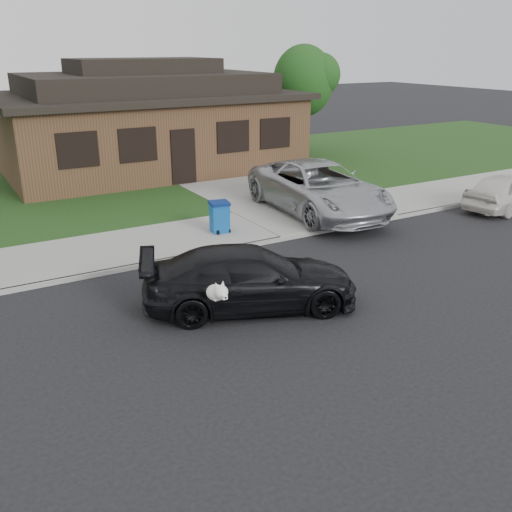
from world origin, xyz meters
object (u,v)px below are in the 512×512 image
white_compact (507,191)px  recycling_bin (220,216)px  minivan (319,188)px  sedan (250,279)px

white_compact → recycling_bin: size_ratio=4.07×
white_compact → recycling_bin: (-9.77, 2.33, -0.05)m
white_compact → minivan: bearing=58.5°
white_compact → sedan: bearing=92.9°
sedan → white_compact: bearing=-57.5°
minivan → white_compact: bearing=-18.1°
minivan → recycling_bin: size_ratio=6.43×
sedan → minivan: (5.35, 4.93, 0.29)m
white_compact → recycling_bin: 10.05m
recycling_bin → white_compact: bearing=-2.5°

